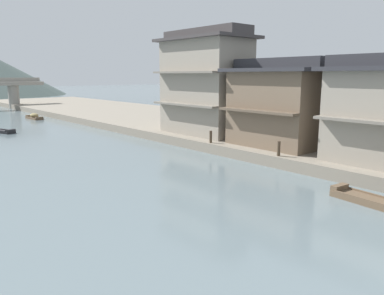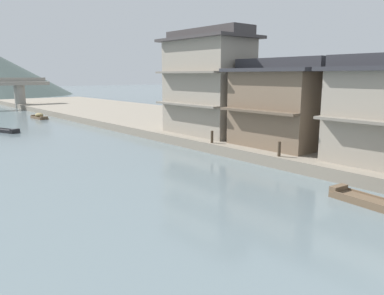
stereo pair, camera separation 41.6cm
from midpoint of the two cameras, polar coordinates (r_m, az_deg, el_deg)
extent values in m
cube|color=gray|center=(42.08, 0.88, 3.56)|extent=(18.00, 110.00, 0.74)
cube|color=#232326|center=(41.70, -25.94, 2.33)|extent=(0.99, 0.67, 0.20)
cube|color=#232326|center=(43.85, -27.25, 2.51)|extent=(1.70, 4.16, 0.08)
cube|color=brown|center=(18.70, 25.91, -7.64)|extent=(1.57, 4.51, 0.26)
cube|color=brown|center=(19.67, 20.78, -5.60)|extent=(1.01, 0.47, 0.24)
cube|color=brown|center=(18.24, 25.16, -7.47)|extent=(0.52, 3.90, 0.08)
cube|color=brown|center=(54.50, -22.87, 4.10)|extent=(1.27, 3.53, 0.21)
cube|color=brown|center=(55.97, -23.46, 4.42)|extent=(1.01, 0.41, 0.19)
cube|color=brown|center=(53.00, -22.27, 4.19)|extent=(1.01, 0.41, 0.19)
cube|color=brown|center=(54.31, -23.39, 4.19)|extent=(0.22, 2.98, 0.08)
cube|color=brown|center=(54.67, -22.38, 4.31)|extent=(0.22, 2.98, 0.08)
ellipsoid|color=olive|center=(54.46, -22.90, 4.50)|extent=(1.06, 1.44, 0.55)
cube|color=gray|center=(21.44, 25.42, 3.45)|extent=(0.70, 6.75, 0.16)
cube|color=#75604C|center=(28.26, 13.56, 5.74)|extent=(5.98, 6.28, 5.20)
cube|color=brown|center=(25.64, 9.15, 5.41)|extent=(0.70, 6.28, 0.16)
cube|color=#2D2D33|center=(28.17, 13.81, 11.26)|extent=(6.88, 7.18, 0.24)
cube|color=#2D2D33|center=(28.18, 13.85, 12.21)|extent=(3.59, 7.18, 0.70)
cube|color=gray|center=(32.61, 1.65, 8.97)|extent=(4.13, 7.49, 7.80)
cube|color=gray|center=(31.11, -1.69, 6.48)|extent=(0.70, 7.49, 0.16)
cube|color=gray|center=(31.02, -1.71, 11.27)|extent=(0.70, 7.49, 0.16)
cube|color=#3D3838|center=(32.72, 1.69, 16.02)|extent=(5.03, 8.39, 0.24)
cube|color=#3D3838|center=(32.77, 1.69, 16.84)|extent=(2.48, 8.39, 0.70)
cylinder|color=#473828|center=(24.12, 12.45, -0.17)|extent=(0.20, 0.20, 0.94)
cylinder|color=#473828|center=(28.20, 2.41, 1.62)|extent=(0.20, 0.20, 0.91)
cylinder|color=gray|center=(73.25, -25.41, 6.90)|extent=(1.80, 1.80, 3.98)
camera|label=1|loc=(0.21, -90.52, -0.10)|focal=35.39mm
camera|label=2|loc=(0.21, 89.48, 0.10)|focal=35.39mm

